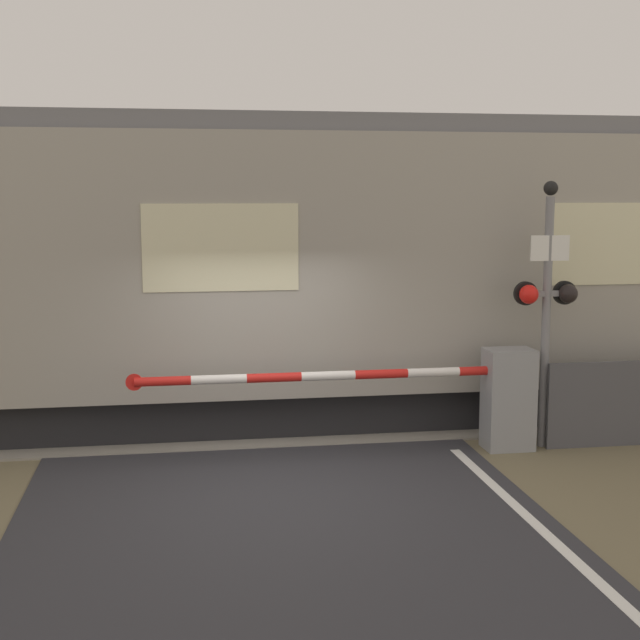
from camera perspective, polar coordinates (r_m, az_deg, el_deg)
The scene contains 5 objects.
ground_plane at distance 10.00m, azimuth -3.08°, elevation -10.64°, with size 80.00×80.00×0.00m, color #6B6047.
track_bed at distance 12.92m, azimuth -4.54°, elevation -6.20°, with size 36.00×3.20×0.13m.
train at distance 12.53m, azimuth -6.65°, elevation 3.25°, with size 19.29×2.82×4.23m.
crossing_barrier at distance 11.39m, azimuth 10.41°, elevation -4.78°, with size 5.02×0.44×1.28m.
signal_post at distance 11.50m, azimuth 14.33°, elevation 1.38°, with size 0.82×0.26×3.37m.
Camera 1 is at (-0.99, -9.42, 3.22)m, focal length 50.00 mm.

